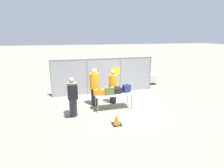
{
  "coord_description": "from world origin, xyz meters",
  "views": [
    {
      "loc": [
        -2.29,
        -7.57,
        3.37
      ],
      "look_at": [
        -0.04,
        0.46,
        1.05
      ],
      "focal_mm": 28.0,
      "sensor_mm": 36.0,
      "label": 1
    }
  ],
  "objects_px": {
    "suitcase_navy": "(127,88)",
    "traveler_hooded": "(73,96)",
    "suitcase_orange": "(99,92)",
    "security_worker_near": "(113,86)",
    "security_worker_far": "(95,86)",
    "traffic_cone": "(117,120)",
    "suitcase_olive": "(109,91)",
    "suitcase_black": "(117,90)",
    "utility_trailer": "(134,78)",
    "inspection_table": "(113,95)"
  },
  "relations": [
    {
      "from": "suitcase_navy",
      "to": "traveler_hooded",
      "type": "xyz_separation_m",
      "value": [
        -2.56,
        -0.45,
        0.02
      ]
    },
    {
      "from": "inspection_table",
      "to": "utility_trailer",
      "type": "distance_m",
      "value": 4.75
    },
    {
      "from": "inspection_table",
      "to": "suitcase_navy",
      "type": "relative_size",
      "value": 4.44
    },
    {
      "from": "suitcase_orange",
      "to": "suitcase_navy",
      "type": "relative_size",
      "value": 1.39
    },
    {
      "from": "suitcase_navy",
      "to": "utility_trailer",
      "type": "height_order",
      "value": "suitcase_navy"
    },
    {
      "from": "suitcase_black",
      "to": "traffic_cone",
      "type": "xyz_separation_m",
      "value": [
        -0.48,
        -1.6,
        -0.67
      ]
    },
    {
      "from": "traveler_hooded",
      "to": "utility_trailer",
      "type": "xyz_separation_m",
      "value": [
        4.55,
        4.28,
        -0.53
      ]
    },
    {
      "from": "suitcase_black",
      "to": "security_worker_far",
      "type": "height_order",
      "value": "security_worker_far"
    },
    {
      "from": "security_worker_near",
      "to": "utility_trailer",
      "type": "relative_size",
      "value": 0.43
    },
    {
      "from": "security_worker_near",
      "to": "security_worker_far",
      "type": "relative_size",
      "value": 0.92
    },
    {
      "from": "suitcase_orange",
      "to": "suitcase_olive",
      "type": "distance_m",
      "value": 0.47
    },
    {
      "from": "traveler_hooded",
      "to": "inspection_table",
      "type": "bearing_deg",
      "value": 6.39
    },
    {
      "from": "security_worker_near",
      "to": "utility_trailer",
      "type": "distance_m",
      "value": 4.09
    },
    {
      "from": "suitcase_navy",
      "to": "security_worker_far",
      "type": "relative_size",
      "value": 0.21
    },
    {
      "from": "suitcase_orange",
      "to": "security_worker_near",
      "type": "height_order",
      "value": "security_worker_near"
    },
    {
      "from": "suitcase_navy",
      "to": "traveler_hooded",
      "type": "distance_m",
      "value": 2.6
    },
    {
      "from": "suitcase_orange",
      "to": "suitcase_black",
      "type": "relative_size",
      "value": 1.16
    },
    {
      "from": "inspection_table",
      "to": "traveler_hooded",
      "type": "xyz_separation_m",
      "value": [
        -1.88,
        -0.36,
        0.27
      ]
    },
    {
      "from": "traffic_cone",
      "to": "suitcase_olive",
      "type": "bearing_deg",
      "value": 86.35
    },
    {
      "from": "suitcase_navy",
      "to": "security_worker_near",
      "type": "distance_m",
      "value": 0.79
    },
    {
      "from": "inspection_table",
      "to": "suitcase_olive",
      "type": "xyz_separation_m",
      "value": [
        -0.22,
        -0.07,
        0.25
      ]
    },
    {
      "from": "suitcase_olive",
      "to": "utility_trailer",
      "type": "relative_size",
      "value": 0.11
    },
    {
      "from": "suitcase_orange",
      "to": "security_worker_far",
      "type": "xyz_separation_m",
      "value": [
        -0.1,
        0.64,
        0.1
      ]
    },
    {
      "from": "suitcase_orange",
      "to": "traffic_cone",
      "type": "distance_m",
      "value": 1.75
    },
    {
      "from": "utility_trailer",
      "to": "traffic_cone",
      "type": "bearing_deg",
      "value": -118.63
    },
    {
      "from": "security_worker_far",
      "to": "traffic_cone",
      "type": "relative_size",
      "value": 4.14
    },
    {
      "from": "traffic_cone",
      "to": "suitcase_orange",
      "type": "bearing_deg",
      "value": 102.78
    },
    {
      "from": "suitcase_orange",
      "to": "security_worker_far",
      "type": "relative_size",
      "value": 0.29
    },
    {
      "from": "inspection_table",
      "to": "suitcase_orange",
      "type": "distance_m",
      "value": 0.7
    },
    {
      "from": "inspection_table",
      "to": "suitcase_navy",
      "type": "height_order",
      "value": "suitcase_navy"
    },
    {
      "from": "inspection_table",
      "to": "utility_trailer",
      "type": "relative_size",
      "value": 0.44
    },
    {
      "from": "suitcase_olive",
      "to": "security_worker_near",
      "type": "xyz_separation_m",
      "value": [
        0.39,
        0.78,
        -0.03
      ]
    },
    {
      "from": "suitcase_navy",
      "to": "security_worker_far",
      "type": "bearing_deg",
      "value": 157.96
    },
    {
      "from": "security_worker_far",
      "to": "utility_trailer",
      "type": "height_order",
      "value": "security_worker_far"
    },
    {
      "from": "suitcase_navy",
      "to": "security_worker_near",
      "type": "relative_size",
      "value": 0.23
    },
    {
      "from": "suitcase_orange",
      "to": "suitcase_olive",
      "type": "bearing_deg",
      "value": -14.49
    },
    {
      "from": "suitcase_olive",
      "to": "traveler_hooded",
      "type": "bearing_deg",
      "value": -170.26
    },
    {
      "from": "suitcase_black",
      "to": "security_worker_near",
      "type": "height_order",
      "value": "security_worker_near"
    },
    {
      "from": "inspection_table",
      "to": "traveler_hooded",
      "type": "height_order",
      "value": "traveler_hooded"
    },
    {
      "from": "suitcase_orange",
      "to": "utility_trailer",
      "type": "bearing_deg",
      "value": 49.29
    },
    {
      "from": "suitcase_black",
      "to": "traffic_cone",
      "type": "bearing_deg",
      "value": -106.63
    },
    {
      "from": "suitcase_orange",
      "to": "security_worker_far",
      "type": "bearing_deg",
      "value": 99.09
    },
    {
      "from": "traveler_hooded",
      "to": "security_worker_far",
      "type": "bearing_deg",
      "value": 38.8
    },
    {
      "from": "inspection_table",
      "to": "traffic_cone",
      "type": "xyz_separation_m",
      "value": [
        -0.31,
        -1.53,
        -0.47
      ]
    },
    {
      "from": "suitcase_olive",
      "to": "suitcase_black",
      "type": "relative_size",
      "value": 0.92
    },
    {
      "from": "suitcase_orange",
      "to": "suitcase_navy",
      "type": "distance_m",
      "value": 1.35
    },
    {
      "from": "suitcase_black",
      "to": "traffic_cone",
      "type": "height_order",
      "value": "suitcase_black"
    },
    {
      "from": "inspection_table",
      "to": "traveler_hooded",
      "type": "distance_m",
      "value": 1.93
    },
    {
      "from": "traveler_hooded",
      "to": "traffic_cone",
      "type": "height_order",
      "value": "traveler_hooded"
    },
    {
      "from": "utility_trailer",
      "to": "traffic_cone",
      "type": "relative_size",
      "value": 8.83
    }
  ]
}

